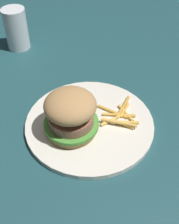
# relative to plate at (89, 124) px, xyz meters

# --- Properties ---
(ground_plane) EXTENTS (1.60, 1.60, 0.00)m
(ground_plane) POSITION_rel_plate_xyz_m (0.01, 0.03, -0.01)
(ground_plane) COLOR #1E474C
(plate) EXTENTS (0.28, 0.28, 0.01)m
(plate) POSITION_rel_plate_xyz_m (0.00, 0.00, 0.00)
(plate) COLOR silver
(plate) RESTS_ON ground_plane
(sandwich) EXTENTS (0.12, 0.12, 0.10)m
(sandwich) POSITION_rel_plate_xyz_m (-0.04, -0.01, 0.06)
(sandwich) COLOR tan
(sandwich) RESTS_ON plate
(fries_pile) EXTENTS (0.10, 0.10, 0.01)m
(fries_pile) POSITION_rel_plate_xyz_m (0.07, -0.02, 0.01)
(fries_pile) COLOR #E5B251
(fries_pile) RESTS_ON plate
(drink_glass) EXTENTS (0.07, 0.07, 0.12)m
(drink_glass) POSITION_rel_plate_xyz_m (-0.05, 0.39, 0.05)
(drink_glass) COLOR silver
(drink_glass) RESTS_ON ground_plane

